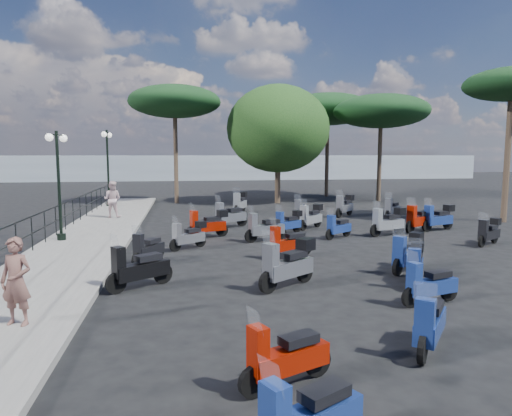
{
  "coord_description": "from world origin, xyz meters",
  "views": [
    {
      "loc": [
        -3.04,
        -14.35,
        3.18
      ],
      "look_at": [
        -0.41,
        2.18,
        1.2
      ],
      "focal_mm": 32.0,
      "sensor_mm": 36.0,
      "label": 1
    }
  ],
  "objects": [
    {
      "name": "scooter_19",
      "position": [
        2.71,
        2.02,
        0.41
      ],
      "size": [
        1.28,
        0.94,
        1.19
      ],
      "rotation": [
        0.0,
        0.0,
        2.17
      ],
      "color": "black",
      "rests_on": "ground"
    },
    {
      "name": "scooter_15",
      "position": [
        2.57,
        7.23,
        0.45
      ],
      "size": [
        0.86,
        1.5,
        1.28
      ],
      "rotation": [
        0.0,
        0.0,
        2.69
      ],
      "color": "black",
      "rests_on": "ground"
    },
    {
      "name": "pedestrian_far",
      "position": [
        -6.45,
        8.25,
        1.03
      ],
      "size": [
        0.99,
        0.86,
        1.76
      ],
      "primitive_type": "imported",
      "rotation": [
        0.0,
        0.0,
        2.89
      ],
      "color": "#C8A7AB",
      "rests_on": "sidewalk"
    },
    {
      "name": "scooter_2",
      "position": [
        -4.12,
        -0.94,
        0.42
      ],
      "size": [
        0.88,
        1.34,
        1.2
      ],
      "rotation": [
        0.0,
        0.0,
        2.6
      ],
      "color": "black",
      "rests_on": "ground"
    },
    {
      "name": "distant_hills",
      "position": [
        0.0,
        45.0,
        1.5
      ],
      "size": [
        70.0,
        8.0,
        3.0
      ],
      "primitive_type": "cube",
      "color": "gray",
      "rests_on": "ground"
    },
    {
      "name": "pine_0",
      "position": [
        7.63,
        18.8,
        6.47
      ],
      "size": [
        6.71,
        6.71,
        7.66
      ],
      "color": "#38281E",
      "rests_on": "ground"
    },
    {
      "name": "scooter_3",
      "position": [
        -2.91,
        0.91,
        0.45
      ],
      "size": [
        1.27,
        1.02,
        1.19
      ],
      "rotation": [
        0.0,
        0.0,
        2.22
      ],
      "color": "black",
      "rests_on": "ground"
    },
    {
      "name": "scooter_0",
      "position": [
        -1.72,
        -8.57,
        0.42
      ],
      "size": [
        1.43,
        0.78,
        1.21
      ],
      "rotation": [
        0.0,
        0.0,
        1.98
      ],
      "color": "black",
      "rests_on": "ground"
    },
    {
      "name": "pine_1",
      "position": [
        10.07,
        14.89,
        6.01
      ],
      "size": [
        6.39,
        6.39,
        7.15
      ],
      "color": "#38281E",
      "rests_on": "ground"
    },
    {
      "name": "scooter_10",
      "position": [
        -0.06,
        9.95,
        0.55
      ],
      "size": [
        0.96,
        1.74,
        1.47
      ],
      "rotation": [
        0.0,
        0.0,
        2.74
      ],
      "color": "black",
      "rests_on": "ground"
    },
    {
      "name": "pine_2",
      "position": [
        -3.51,
        15.68,
        6.49
      ],
      "size": [
        5.89,
        5.89,
        7.54
      ],
      "color": "#38281E",
      "rests_on": "ground"
    },
    {
      "name": "scooter_25",
      "position": [
        6.48,
        2.92,
        0.5
      ],
      "size": [
        1.62,
        1.05,
        1.44
      ],
      "rotation": [
        0.0,
        0.0,
        2.1
      ],
      "color": "black",
      "rests_on": "ground"
    },
    {
      "name": "scooter_13",
      "position": [
        -0.13,
        1.89,
        0.47
      ],
      "size": [
        1.65,
        0.77,
        1.36
      ],
      "rotation": [
        0.0,
        0.0,
        1.89
      ],
      "color": "black",
      "rests_on": "ground"
    },
    {
      "name": "lamp_post_1",
      "position": [
        -7.37,
        2.5,
        2.34
      ],
      "size": [
        0.52,
        1.09,
        3.84
      ],
      "rotation": [
        0.0,
        0.0,
        -0.3
      ],
      "color": "black",
      "rests_on": "sidewalk"
    },
    {
      "name": "railing",
      "position": [
        -7.8,
        2.8,
        0.9
      ],
      "size": [
        0.04,
        26.04,
        1.1
      ],
      "color": "black",
      "rests_on": "sidewalk"
    },
    {
      "name": "sidewalk",
      "position": [
        -6.5,
        3.0,
        0.07
      ],
      "size": [
        3.0,
        30.0,
        0.15
      ],
      "primitive_type": "cube",
      "color": "#64615F",
      "rests_on": "ground"
    },
    {
      "name": "pine_3",
      "position": [
        11.83,
        4.83,
        6.29
      ],
      "size": [
        4.28,
        4.28,
        7.09
      ],
      "color": "#38281E",
      "rests_on": "ground"
    },
    {
      "name": "scooter_12",
      "position": [
        2.53,
        -4.19,
        0.47
      ],
      "size": [
        0.98,
        1.4,
        1.26
      ],
      "rotation": [
        0.0,
        0.0,
        2.58
      ],
      "color": "black",
      "rests_on": "ground"
    },
    {
      "name": "broadleaf_tree",
      "position": [
        3.01,
        14.74,
        4.79
      ],
      "size": [
        6.62,
        6.62,
        7.61
      ],
      "color": "#38281E",
      "rests_on": "ground"
    },
    {
      "name": "scooter_26",
      "position": [
        7.45,
        3.09,
        0.53
      ],
      "size": [
        1.69,
        0.82,
        1.39
      ],
      "rotation": [
        0.0,
        0.0,
        1.9
      ],
      "color": "black",
      "rests_on": "ground"
    },
    {
      "name": "scooter_7",
      "position": [
        0.1,
        -0.88,
        0.45
      ],
      "size": [
        1.56,
        0.75,
        1.29
      ],
      "rotation": [
        0.0,
        0.0,
        1.91
      ],
      "color": "black",
      "rests_on": "ground"
    },
    {
      "name": "scooter_18",
      "position": [
        2.94,
        -2.99,
        0.5
      ],
      "size": [
        1.37,
        1.2,
        1.32
      ],
      "rotation": [
        0.0,
        0.0,
        2.27
      ],
      "color": "black",
      "rests_on": "ground"
    },
    {
      "name": "scooter_8",
      "position": [
        1.07,
        3.24,
        0.45
      ],
      "size": [
        1.32,
        0.97,
        1.2
      ],
      "rotation": [
        0.0,
        0.0,
        2.16
      ],
      "color": "black",
      "rests_on": "ground"
    },
    {
      "name": "scooter_17",
      "position": [
        2.07,
        -5.64,
        0.42
      ],
      "size": [
        1.49,
        0.63,
        1.21
      ],
      "rotation": [
        0.0,
        0.0,
        1.84
      ],
      "color": "black",
      "rests_on": "ground"
    },
    {
      "name": "woman",
      "position": [
        -6.01,
        -5.92,
        0.94
      ],
      "size": [
        0.66,
        0.53,
        1.58
      ],
      "primitive_type": "imported",
      "rotation": [
        0.0,
        0.0,
        -0.29
      ],
      "color": "brown",
      "rests_on": "sidewalk"
    },
    {
      "name": "scooter_24",
      "position": [
        7.5,
        -0.07,
        0.45
      ],
      "size": [
        1.34,
        0.95,
        1.2
      ],
      "rotation": [
        0.0,
        0.0,
        2.13
      ],
      "color": "black",
      "rests_on": "ground"
    },
    {
      "name": "scooter_11",
      "position": [
        0.84,
        -7.8,
        0.44
      ],
      "size": [
        1.09,
        1.3,
        1.27
      ],
      "rotation": [
        0.0,
        0.0,
        2.46
      ],
      "color": "black",
      "rests_on": "ground"
    },
    {
      "name": "scooter_20",
      "position": [
        4.87,
        2.32,
        0.53
      ],
      "size": [
        1.69,
        0.86,
        1.41
      ],
      "rotation": [
        0.0,
        0.0,
        1.93
      ],
      "color": "black",
      "rests_on": "ground"
    },
    {
      "name": "scooter_4",
      "position": [
        -2.16,
        2.93,
        0.52
      ],
      "size": [
        1.66,
        0.83,
        1.37
      ],
      "rotation": [
        0.0,
        0.0,
        1.91
      ],
      "color": "black",
      "rests_on": "ground"
    },
    {
      "name": "ground",
      "position": [
        0.0,
        0.0,
        0.0
      ],
      "size": [
        120.0,
        120.0,
        0.0
      ],
      "primitive_type": "plane",
      "color": "black",
      "rests_on": "ground"
    },
    {
      "name": "scooter_21",
      "position": [
        5.1,
        7.87,
        0.53
      ],
      "size": [
        1.37,
        1.38,
        1.41
      ],
      "rotation": [
        0.0,
        0.0,
        2.36
      ],
      "color": "black",
      "rests_on": "ground"
    },
    {
      "name": "scooter_9",
      "position": [
        -1.1,
        5.21,
        0.5
      ],
      "size": [
        1.62,
        1.05,
        1.44
      ],
      "rotation": [
        0.0,
        0.0,
        2.09
      ],
      "color": "black",
      "rests_on": "ground"
    },
    {
      "name": "scooter_6",
      "position": [
        -0.62,
        -3.96,
        0.55
      ],
      "size": [
        1.59,
        1.22,
        1.46
      ],
      "rotation": [
        0.0,
        0.0,
        2.19
      ],
      "color": "black",
      "rests_on": "ground"
    },
    {
      "name": "scooter_27",
      "position": [
        7.11,
        6.67,
        0.47
      ],
      "size": [
        1.26,
        1.27,
        1.34
      ],
      "rotation": [
        0.0,
        0.0,
        2.36
      ],
      "color": "black",
      "rests_on": "ground"
    },
    {
      "name": "lamp_post_2",
      "position": [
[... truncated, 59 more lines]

